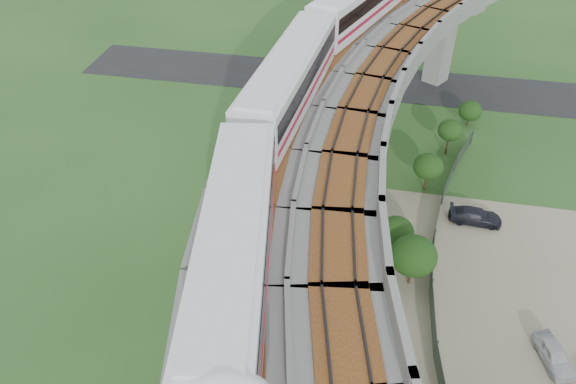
# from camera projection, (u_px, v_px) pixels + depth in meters

# --- Properties ---
(ground) EXTENTS (160.00, 160.00, 0.00)m
(ground) POSITION_uv_depth(u_px,v_px,m) (304.00, 276.00, 38.62)
(ground) COLOR #2A5120
(ground) RESTS_ON ground
(dirt_lot) EXTENTS (18.00, 26.00, 0.04)m
(dirt_lot) POSITION_uv_depth(u_px,v_px,m) (520.00, 331.00, 34.95)
(dirt_lot) COLOR gray
(dirt_lot) RESTS_ON ground
(asphalt_road) EXTENTS (60.00, 8.00, 0.03)m
(asphalt_road) POSITION_uv_depth(u_px,v_px,m) (350.00, 80.00, 61.82)
(asphalt_road) COLOR #232326
(asphalt_road) RESTS_ON ground
(viaduct) EXTENTS (19.58, 73.98, 11.40)m
(viaduct) POSITION_uv_depth(u_px,v_px,m) (372.00, 177.00, 32.47)
(viaduct) COLOR #99968E
(viaduct) RESTS_ON ground
(metro_train) EXTENTS (17.21, 60.16, 3.64)m
(metro_train) POSITION_uv_depth(u_px,v_px,m) (355.00, 42.00, 39.63)
(metro_train) COLOR white
(metro_train) RESTS_ON ground
(fence) EXTENTS (3.87, 38.73, 1.50)m
(fence) POSITION_uv_depth(u_px,v_px,m) (451.00, 289.00, 36.69)
(fence) COLOR #2D382D
(fence) RESTS_ON ground
(tree_0) EXTENTS (2.21, 2.21, 2.57)m
(tree_0) POSITION_uv_depth(u_px,v_px,m) (470.00, 111.00, 53.34)
(tree_0) COLOR #382314
(tree_0) RESTS_ON ground
(tree_1) EXTENTS (2.17, 2.17, 3.36)m
(tree_1) POSITION_uv_depth(u_px,v_px,m) (450.00, 130.00, 49.04)
(tree_1) COLOR #382314
(tree_1) RESTS_ON ground
(tree_2) EXTENTS (2.42, 2.42, 3.35)m
(tree_2) POSITION_uv_depth(u_px,v_px,m) (428.00, 167.00, 44.93)
(tree_2) COLOR #382314
(tree_2) RESTS_ON ground
(tree_3) EXTENTS (2.52, 2.52, 3.15)m
(tree_3) POSITION_uv_depth(u_px,v_px,m) (396.00, 232.00, 39.12)
(tree_3) COLOR #382314
(tree_3) RESTS_ON ground
(tree_4) EXTENTS (3.10, 3.10, 3.90)m
(tree_4) POSITION_uv_depth(u_px,v_px,m) (414.00, 256.00, 36.55)
(tree_4) COLOR #382314
(tree_4) RESTS_ON ground
(tree_5) EXTENTS (2.38, 2.38, 3.12)m
(tree_5) POSITION_uv_depth(u_px,v_px,m) (395.00, 374.00, 30.13)
(tree_5) COLOR #382314
(tree_5) RESTS_ON ground
(car_white) EXTENTS (2.31, 3.65, 1.16)m
(car_white) POSITION_uv_depth(u_px,v_px,m) (554.00, 355.00, 32.85)
(car_white) COLOR silver
(car_white) RESTS_ON dirt_lot
(car_dark) EXTENTS (4.00, 1.73, 1.15)m
(car_dark) POSITION_uv_depth(u_px,v_px,m) (475.00, 216.00, 42.73)
(car_dark) COLOR black
(car_dark) RESTS_ON dirt_lot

